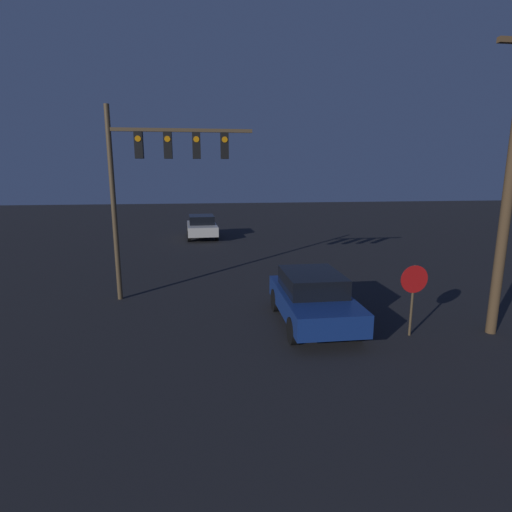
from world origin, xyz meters
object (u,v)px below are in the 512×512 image
(stop_sign, at_px, (414,287))
(car_near, at_px, (313,297))
(utility_pole, at_px, (511,175))
(car_far, at_px, (202,226))
(traffic_signal_mast, at_px, (156,167))

(stop_sign, bearing_deg, car_near, 153.35)
(car_near, relative_size, utility_pole, 0.49)
(car_far, xyz_separation_m, stop_sign, (5.91, -18.13, 0.61))
(utility_pole, bearing_deg, stop_sign, 177.32)
(traffic_signal_mast, bearing_deg, stop_sign, -31.70)
(utility_pole, bearing_deg, traffic_signal_mast, 154.57)
(car_near, relative_size, traffic_signal_mast, 0.63)
(utility_pole, bearing_deg, car_near, 164.47)
(stop_sign, relative_size, utility_pole, 0.24)
(car_near, bearing_deg, car_far, -78.56)
(car_near, bearing_deg, traffic_signal_mast, -34.03)
(stop_sign, xyz_separation_m, utility_pole, (2.44, -0.11, 3.05))
(car_far, xyz_separation_m, traffic_signal_mast, (-1.47, -13.58, 3.92))
(car_far, distance_m, utility_pole, 20.40)
(car_near, xyz_separation_m, car_far, (-3.38, 16.86, 0.00))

